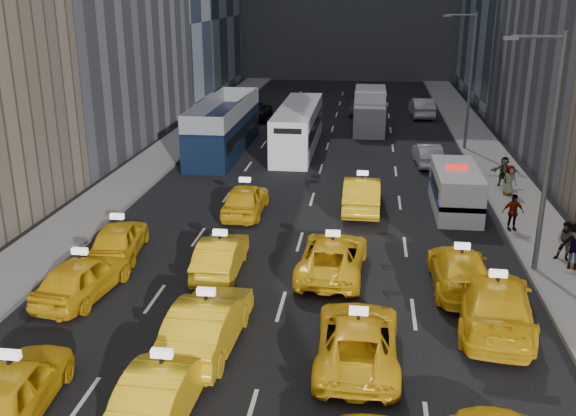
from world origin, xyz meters
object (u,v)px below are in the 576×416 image
Objects in this scene: double_decker at (224,127)px; city_bus at (298,128)px; nypd_van at (456,190)px; box_truck at (370,111)px.

double_decker is 1.02× the size of city_bus.
double_decker reaches higher than city_bus.
city_bus reaches higher than nypd_van.
city_bus is at bearing -123.55° from box_truck.
nypd_van is 19.25m from box_truck.
box_truck is (-4.27, 18.77, 0.48)m from nypd_van.
nypd_van is 0.80× the size of box_truck.
box_truck is at bearing 61.68° from city_bus.
double_decker reaches higher than box_truck.
nypd_van is 17.44m from double_decker.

